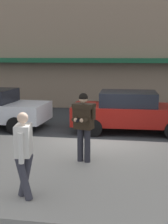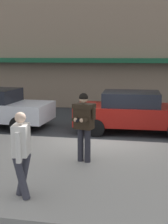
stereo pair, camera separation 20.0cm
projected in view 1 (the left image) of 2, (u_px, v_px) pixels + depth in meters
name	position (u px, v px, depth m)	size (l,w,h in m)	color
ground_plane	(98.00, 142.00, 10.51)	(80.00, 80.00, 0.00)	#2B2D30
sidewalk	(125.00, 173.00, 7.57)	(32.00, 5.30, 0.14)	#99968E
curb_paint_line	(128.00, 143.00, 10.39)	(28.00, 0.12, 0.01)	silver
parked_sedan_mid	(132.00, 111.00, 11.70)	(4.56, 2.05, 1.54)	maroon
man_texting_on_phone	(84.00, 120.00, 7.94)	(0.63, 0.64, 1.81)	#23232B
pedestrian_in_light_coat	(24.00, 150.00, 5.91)	(0.37, 0.59, 1.70)	#33333D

